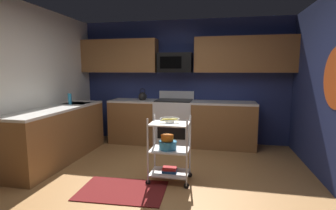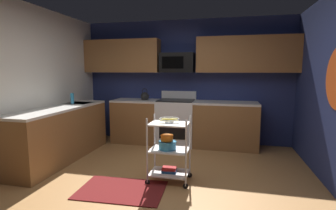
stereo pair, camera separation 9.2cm
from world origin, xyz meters
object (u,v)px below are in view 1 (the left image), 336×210
object	(u,v)px
microwave	(175,63)
kettle	(143,96)
fruit_bowl	(170,120)
dish_soap_bottle	(70,99)
rolling_cart	(170,150)
mixing_bowl_large	(168,145)
oven_range	(174,122)
book_stack	(170,170)
mixing_bowl_small	(167,138)

from	to	relation	value
microwave	kettle	xyz separation A→B (m)	(-0.68, -0.11, -0.70)
fruit_bowl	dish_soap_bottle	world-z (taller)	dish_soap_bottle
rolling_cart	mixing_bowl_large	distance (m)	0.07
oven_range	fruit_bowl	world-z (taller)	oven_range
fruit_bowl	book_stack	size ratio (longest dim) A/B	1.33
mixing_bowl_small	kettle	world-z (taller)	kettle
microwave	dish_soap_bottle	xyz separation A→B (m)	(-1.80, -1.04, -0.68)
book_stack	dish_soap_bottle	size ratio (longest dim) A/B	1.02
fruit_bowl	dish_soap_bottle	size ratio (longest dim) A/B	1.36
book_stack	oven_range	bearing A→B (deg)	98.29
microwave	mixing_bowl_large	world-z (taller)	microwave
dish_soap_bottle	kettle	bearing A→B (deg)	39.81
rolling_cart	dish_soap_bottle	bearing A→B (deg)	156.91
book_stack	dish_soap_bottle	bearing A→B (deg)	156.91
oven_range	rolling_cart	bearing A→B (deg)	-81.71
oven_range	microwave	bearing A→B (deg)	90.26
mixing_bowl_large	rolling_cart	bearing A→B (deg)	0.00
oven_range	mixing_bowl_large	size ratio (longest dim) A/B	4.37
mixing_bowl_small	dish_soap_bottle	xyz separation A→B (m)	(-2.03, 0.86, 0.40)
rolling_cart	fruit_bowl	bearing A→B (deg)	180.00
fruit_bowl	book_stack	world-z (taller)	fruit_bowl
microwave	book_stack	size ratio (longest dim) A/B	3.43
microwave	dish_soap_bottle	size ratio (longest dim) A/B	3.50
rolling_cart	mixing_bowl_small	size ratio (longest dim) A/B	5.03
rolling_cart	dish_soap_bottle	xyz separation A→B (m)	(-2.06, 0.88, 0.57)
mixing_bowl_large	dish_soap_bottle	xyz separation A→B (m)	(-2.04, 0.88, 0.50)
book_stack	dish_soap_bottle	xyz separation A→B (m)	(-2.06, 0.88, 0.86)
book_stack	dish_soap_bottle	distance (m)	2.40
microwave	fruit_bowl	distance (m)	2.11
rolling_cart	oven_range	bearing A→B (deg)	98.29
mixing_bowl_small	kettle	xyz separation A→B (m)	(-0.91, 1.79, 0.38)
rolling_cart	book_stack	xyz separation A→B (m)	(0.00, 0.00, -0.29)
microwave	kettle	size ratio (longest dim) A/B	2.65
rolling_cart	kettle	xyz separation A→B (m)	(-0.95, 1.81, 0.54)
dish_soap_bottle	book_stack	bearing A→B (deg)	-23.09
oven_range	kettle	distance (m)	0.86
mixing_bowl_large	mixing_bowl_small	world-z (taller)	mixing_bowl_small
microwave	mixing_bowl_small	size ratio (longest dim) A/B	3.85
mixing_bowl_large	book_stack	world-z (taller)	mixing_bowl_large
rolling_cart	mixing_bowl_large	world-z (taller)	rolling_cart
microwave	kettle	bearing A→B (deg)	-170.95
microwave	mixing_bowl_small	world-z (taller)	microwave
book_stack	fruit_bowl	bearing A→B (deg)	180.00
microwave	book_stack	world-z (taller)	microwave
fruit_bowl	book_stack	distance (m)	0.71
rolling_cart	mixing_bowl_small	bearing A→B (deg)	155.43
microwave	book_stack	distance (m)	2.47
oven_range	dish_soap_bottle	world-z (taller)	dish_soap_bottle
mixing_bowl_small	mixing_bowl_large	bearing A→B (deg)	-58.49
oven_range	fruit_bowl	xyz separation A→B (m)	(0.26, -1.82, 0.40)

